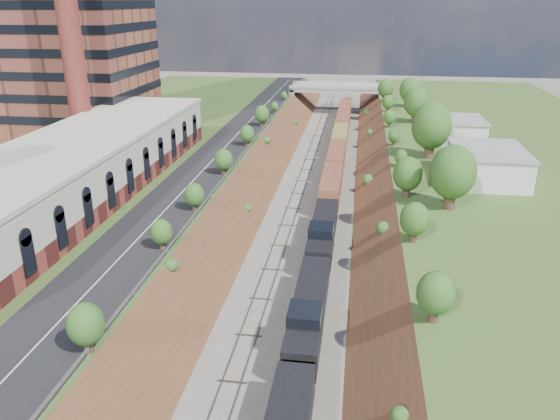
{
  "coord_description": "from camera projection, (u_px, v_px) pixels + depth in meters",
  "views": [
    {
      "loc": [
        6.12,
        -21.6,
        27.81
      ],
      "look_at": [
        -2.04,
        34.16,
        6.0
      ],
      "focal_mm": 35.0,
      "sensor_mm": 36.0,
      "label": 1
    }
  ],
  "objects": [
    {
      "name": "freight_train",
      "position": [
        333.0,
        174.0,
        84.87
      ],
      "size": [
        2.74,
        126.0,
        4.55
      ],
      "color": "black",
      "rests_on": "ground"
    },
    {
      "name": "rail_left_track",
      "position": [
        300.0,
        186.0,
        86.48
      ],
      "size": [
        1.58,
        180.0,
        0.18
      ],
      "primitive_type": "cube",
      "color": "gray",
      "rests_on": "ground"
    },
    {
      "name": "smokestack",
      "position": [
        68.0,
        20.0,
        78.31
      ],
      "size": [
        3.2,
        3.2,
        40.0
      ],
      "primitive_type": "cylinder",
      "color": "maroon",
      "rests_on": "platform_left"
    },
    {
      "name": "tree_left_crest",
      "position": [
        148.0,
        250.0,
        48.3
      ],
      "size": [
        2.45,
        2.45,
        3.55
      ],
      "color": "#473323",
      "rests_on": "platform_left"
    },
    {
      "name": "embankment_left",
      "position": [
        248.0,
        185.0,
        87.64
      ],
      "size": [
        10.0,
        180.0,
        10.0
      ],
      "primitive_type": "cube",
      "rotation": [
        0.0,
        0.79,
        0.0
      ],
      "color": "brown",
      "rests_on": "ground"
    },
    {
      "name": "rail_right_track",
      "position": [
        333.0,
        188.0,
        85.77
      ],
      "size": [
        1.58,
        180.0,
        0.18
      ],
      "primitive_type": "cube",
      "color": "gray",
      "rests_on": "ground"
    },
    {
      "name": "platform_right",
      "position": [
        539.0,
        182.0,
        80.8
      ],
      "size": [
        44.0,
        180.0,
        5.0
      ],
      "primitive_type": "cube",
      "color": "#445B25",
      "rests_on": "ground"
    },
    {
      "name": "guardrail",
      "position": [
        245.0,
        151.0,
        85.51
      ],
      "size": [
        0.1,
        171.0,
        0.7
      ],
      "color": "#99999E",
      "rests_on": "platform_left"
    },
    {
      "name": "commercial_building",
      "position": [
        74.0,
        169.0,
        66.57
      ],
      "size": [
        14.3,
        62.3,
        7.0
      ],
      "color": "maroon",
      "rests_on": "platform_left"
    },
    {
      "name": "road",
      "position": [
        220.0,
        153.0,
        86.43
      ],
      "size": [
        8.0,
        180.0,
        0.1
      ],
      "primitive_type": "cube",
      "color": "black",
      "rests_on": "platform_left"
    },
    {
      "name": "white_building_near",
      "position": [
        488.0,
        166.0,
        73.07
      ],
      "size": [
        9.0,
        12.0,
        4.0
      ],
      "primitive_type": "cube",
      "color": "silver",
      "rests_on": "platform_right"
    },
    {
      "name": "tree_right_large",
      "position": [
        453.0,
        173.0,
        62.02
      ],
      "size": [
        5.25,
        5.25,
        7.61
      ],
      "color": "#473323",
      "rests_on": "platform_right"
    },
    {
      "name": "white_building_far",
      "position": [
        458.0,
        130.0,
        93.51
      ],
      "size": [
        8.0,
        10.0,
        3.6
      ],
      "primitive_type": "cube",
      "color": "silver",
      "rests_on": "platform_right"
    },
    {
      "name": "embankment_right",
      "position": [
        387.0,
        191.0,
        84.67
      ],
      "size": [
        10.0,
        180.0,
        10.0
      ],
      "primitive_type": "cube",
      "rotation": [
        0.0,
        0.79,
        0.0
      ],
      "color": "brown",
      "rests_on": "ground"
    },
    {
      "name": "platform_left",
      "position": [
        117.0,
        164.0,
        89.71
      ],
      "size": [
        44.0,
        180.0,
        5.0
      ],
      "primitive_type": "cube",
      "color": "#445B25",
      "rests_on": "ground"
    },
    {
      "name": "overpass",
      "position": [
        337.0,
        94.0,
        141.59
      ],
      "size": [
        24.5,
        8.3,
        7.4
      ],
      "color": "gray",
      "rests_on": "ground"
    }
  ]
}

